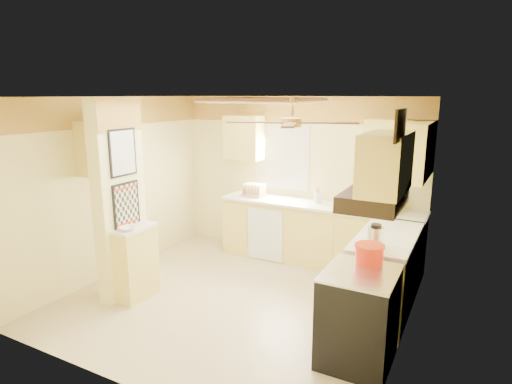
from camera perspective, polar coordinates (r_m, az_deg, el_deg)
The scene contains 34 objects.
floor at distance 5.59m, azimuth -2.53°, elevation -14.01°, with size 4.00×4.00×0.00m, color #CFB78F.
ceiling at distance 4.99m, azimuth -2.82°, elevation 12.56°, with size 4.00×4.00×0.00m, color white.
wall_back at distance 6.81m, azimuth 5.45°, elevation 2.02°, with size 4.00×4.00×0.00m, color #F4E595.
wall_front at distance 3.71m, azimuth -17.81°, elevation -7.88°, with size 4.00×4.00×0.00m, color #F4E595.
wall_left at distance 6.37m, azimuth -18.37°, elevation 0.66°, with size 3.80×3.80×0.00m, color #F4E595.
wall_right at distance 4.51m, azimuth 19.88°, elevation -4.35°, with size 3.80×3.80×0.00m, color #F4E595.
wallpaper_border at distance 6.68m, azimuth 5.57°, elevation 10.88°, with size 4.00×0.02×0.40m, color #FFC64B.
partition_column at distance 5.54m, azimuth -17.75°, elevation -1.06°, with size 0.20×0.70×2.50m, color #F4E595.
partition_ledge at distance 5.63m, azimuth -15.60°, elevation -9.25°, with size 0.25×0.55×0.90m, color #E1CA68.
ledge_top at distance 5.48m, azimuth -15.89°, elevation -4.68°, with size 0.28×0.58×0.04m, color white.
lower_cabinets_back at distance 6.57m, azimuth 8.34°, elevation -5.68°, with size 3.00×0.60×0.90m, color #E1CA68.
lower_cabinets_right at distance 5.38m, azimuth 16.96°, elevation -10.41°, with size 0.60×1.40×0.90m, color #E1CA68.
countertop_back at distance 6.43m, azimuth 8.45°, elevation -1.73°, with size 3.04×0.64×0.04m, color white.
countertop_right at distance 5.22m, azimuth 17.19°, elevation -5.64°, with size 0.64×1.44×0.04m, color white.
dishwasher_panel at distance 6.58m, azimuth 1.22°, elevation -5.70°, with size 0.58×0.02×0.80m, color white.
window at distance 6.85m, azimuth 3.52°, elevation 4.66°, with size 0.92×0.02×1.02m.
upper_cab_back_left at distance 6.94m, azimuth -1.56°, elevation 7.28°, with size 0.60×0.35×0.70m, color #E1CA68.
upper_cab_back_right at distance 6.14m, azimuth 18.49°, elevation 5.89°, with size 0.90×0.35×0.70m, color #E1CA68.
upper_cab_right at distance 5.63m, azimuth 20.44°, elevation 5.17°, with size 0.35×1.00×0.70m, color #E1CA68.
upper_cab_left_wall at distance 5.98m, azimuth -19.32°, elevation 5.67°, with size 0.35×0.75×0.70m, color #E1CA68.
upper_cab_over_stove at distance 3.85m, azimuth 16.92°, elevation 3.72°, with size 0.35×0.76×0.52m, color #E1CA68.
stove at distance 4.36m, azimuth 13.52°, elevation -15.77°, with size 0.68×0.77×0.92m.
range_hood at distance 3.93m, azimuth 15.39°, elevation -0.92°, with size 0.50×0.76×0.14m, color black.
poster_menu at distance 5.36m, azimuth -17.35°, elevation 5.04°, with size 0.02×0.42×0.57m.
poster_nashville at distance 5.48m, azimuth -16.89°, elevation -1.71°, with size 0.02×0.42×0.57m.
ceiling_light_panel at distance 5.38m, azimuth 0.90°, elevation 12.12°, with size 1.35×0.95×0.06m.
ceiling_fan at distance 3.92m, azimuth 4.74°, elevation 9.31°, with size 1.15×1.15×0.26m.
vent_grate at distance 3.45m, azimuth 18.70°, elevation 8.44°, with size 0.02×0.40×0.25m, color black.
microwave at distance 6.19m, azimuth 15.97°, elevation -1.12°, with size 0.51×0.35×0.28m, color white.
bowl at distance 5.35m, azimuth -16.78°, elevation -4.69°, with size 0.19×0.19×0.05m, color white.
dutch_oven at distance 4.34m, azimuth 14.87°, elevation -8.00°, with size 0.29×0.29×0.19m.
kettle at distance 4.72m, azimuth 15.65°, elevation -5.73°, with size 0.17×0.17×0.25m.
dish_rack at distance 6.83m, azimuth -0.28°, elevation 0.07°, with size 0.37×0.29×0.20m.
utensil_crock at distance 6.48m, azimuth 8.20°, elevation -0.76°, with size 0.11×0.11×0.22m.
Camera 1 is at (2.53, -4.30, 2.53)m, focal length 30.00 mm.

